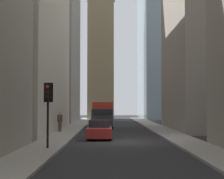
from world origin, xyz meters
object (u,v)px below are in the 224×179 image
traffic_light_foreground (48,100)px  pedestrian (60,121)px  sedan_red (100,130)px  discarded_bottle (168,135)px  delivery_truck (103,115)px

traffic_light_foreground → pedestrian: (12.88, 1.04, -1.70)m
sedan_red → traffic_light_foreground: size_ratio=1.18×
discarded_bottle → pedestrian: bearing=56.9°
delivery_truck → discarded_bottle: size_ratio=23.93×
delivery_truck → sedan_red: size_ratio=1.50×
pedestrian → sedan_red: bearing=-146.6°
delivery_truck → traffic_light_foreground: 20.93m
pedestrian → discarded_bottle: 10.62m
traffic_light_foreground → pedestrian: size_ratio=2.05×
pedestrian → discarded_bottle: pedestrian is taller
delivery_truck → traffic_light_foreground: (-20.71, 2.71, 1.35)m
sedan_red → pedestrian: size_ratio=2.42×
delivery_truck → traffic_light_foreground: bearing=172.5°
sedan_red → traffic_light_foreground: 7.98m
delivery_truck → pedestrian: 8.69m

